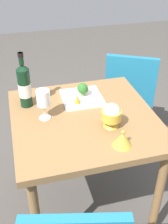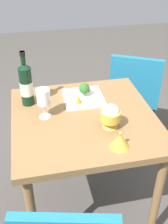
{
  "view_description": "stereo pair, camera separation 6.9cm",
  "coord_description": "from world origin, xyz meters",
  "views": [
    {
      "loc": [
        1.3,
        -0.35,
        1.69
      ],
      "look_at": [
        0.0,
        0.0,
        0.79
      ],
      "focal_mm": 45.42,
      "sensor_mm": 36.0,
      "label": 1
    },
    {
      "loc": [
        1.32,
        -0.28,
        1.69
      ],
      "look_at": [
        0.0,
        0.0,
        0.79
      ],
      "focal_mm": 45.42,
      "sensor_mm": 36.0,
      "label": 2
    }
  ],
  "objects": [
    {
      "name": "broccoli_floret",
      "position": [
        -0.2,
        0.05,
        0.82
      ],
      "size": [
        0.07,
        0.07,
        0.09
      ],
      "color": "#729E4C",
      "rests_on": "serving_plate"
    },
    {
      "name": "ground_plane",
      "position": [
        0.0,
        0.0,
        0.0
      ],
      "size": [
        8.0,
        8.0,
        0.0
      ],
      "primitive_type": "plane",
      "color": "#4C4742"
    },
    {
      "name": "rice_bowl_lid",
      "position": [
        0.3,
        0.12,
        0.8
      ],
      "size": [
        0.1,
        0.1,
        0.09
      ],
      "color": "gold",
      "rests_on": "dining_table"
    },
    {
      "name": "wine_bottle",
      "position": [
        -0.21,
        -0.31,
        0.89
      ],
      "size": [
        0.08,
        0.08,
        0.34
      ],
      "color": "black",
      "rests_on": "dining_table"
    },
    {
      "name": "dining_table",
      "position": [
        0.0,
        0.0,
        0.66
      ],
      "size": [
        0.82,
        0.82,
        0.76
      ],
      "color": "olive",
      "rests_on": "ground_plane"
    },
    {
      "name": "carrot_garnish_right",
      "position": [
        -0.13,
        -0.01,
        0.8
      ],
      "size": [
        0.04,
        0.04,
        0.05
      ],
      "color": "orange",
      "rests_on": "serving_plate"
    },
    {
      "name": "chair_near_window",
      "position": [
        -0.6,
        0.56,
        0.53
      ],
      "size": [
        0.54,
        0.54,
        0.85
      ],
      "rotation": [
        0.0,
        0.0,
        1.08
      ],
      "color": "teal",
      "rests_on": "ground_plane"
    },
    {
      "name": "rice_bowl",
      "position": [
        0.13,
        0.12,
        0.83
      ],
      "size": [
        0.11,
        0.11,
        0.14
      ],
      "color": "gold",
      "rests_on": "dining_table"
    },
    {
      "name": "serving_plate",
      "position": [
        -0.19,
        0.04,
        0.77
      ],
      "size": [
        0.26,
        0.26,
        0.02
      ],
      "rotation": [
        0.0,
        0.0,
        -0.02
      ],
      "color": "white",
      "rests_on": "dining_table"
    },
    {
      "name": "carrot_garnish_left",
      "position": [
        -0.26,
        0.08,
        0.8
      ],
      "size": [
        0.04,
        0.04,
        0.06
      ],
      "color": "orange",
      "rests_on": "serving_plate"
    },
    {
      "name": "wine_glass",
      "position": [
        -0.04,
        -0.22,
        0.89
      ],
      "size": [
        0.08,
        0.08,
        0.18
      ],
      "color": "white",
      "rests_on": "dining_table"
    }
  ]
}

